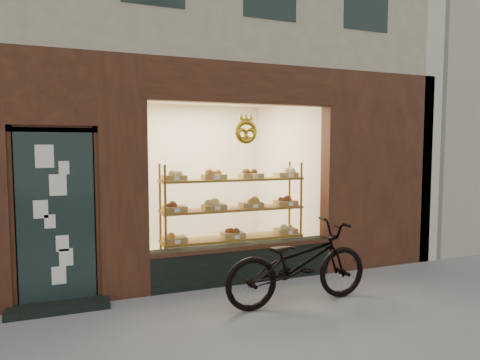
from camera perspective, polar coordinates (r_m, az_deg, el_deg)
name	(u,v)px	position (r m, az deg, el deg)	size (l,w,h in m)	color
ground	(282,353)	(4.38, 5.58, -21.98)	(90.00, 90.00, 0.00)	slate
display_shelf	(233,218)	(6.53, -0.96, -5.03)	(2.20, 0.45, 1.70)	brown
bicycle	(298,263)	(5.44, 7.76, -10.94)	(0.67, 1.93, 1.02)	black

